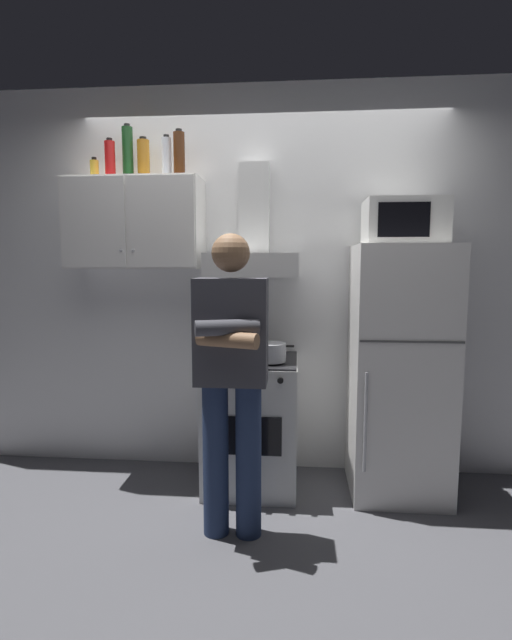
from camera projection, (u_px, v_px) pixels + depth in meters
name	position (u px, v px, depth m)	size (l,w,h in m)	color
ground_plane	(256.00, 502.00, 2.96)	(7.00, 7.00, 0.00)	#4C4C51
back_wall_tiled	(263.00, 282.00, 3.39)	(4.80, 0.10, 2.70)	white
upper_cabinet	(136.00, 224.00, 3.19)	(0.90, 0.37, 0.60)	white
stove_oven	(252.00, 422.00, 3.15)	(0.60, 0.62, 0.87)	white
range_hood	(253.00, 246.00, 3.14)	(0.60, 0.44, 0.75)	white
refrigerator	(399.00, 371.00, 3.03)	(0.60, 0.62, 1.60)	white
microwave	(404.00, 222.00, 2.93)	(0.48, 0.37, 0.28)	silver
person_standing	(231.00, 374.00, 2.50)	(0.38, 0.33, 1.64)	navy
cooking_pot	(270.00, 352.00, 2.97)	(0.29, 0.19, 0.12)	#B7BABF
bottle_spice_jar	(94.00, 169.00, 3.16)	(0.06, 0.06, 0.14)	gold
bottle_liquor_amber	(144.00, 159.00, 3.16)	(0.08, 0.08, 0.27)	#B7721E
bottle_rum_dark	(179.00, 155.00, 3.12)	(0.08, 0.08, 0.31)	#47230F
bottle_vodka_clear	(167.00, 158.00, 3.15)	(0.07, 0.07, 0.28)	silver
bottle_soda_red	(110.00, 159.00, 3.13)	(0.07, 0.07, 0.26)	red
bottle_wine_green	(128.00, 153.00, 3.16)	(0.07, 0.07, 0.36)	#19471E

